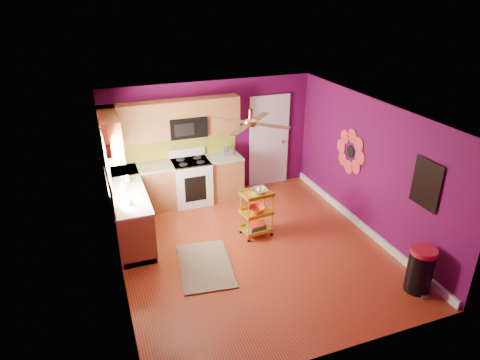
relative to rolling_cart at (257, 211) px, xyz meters
name	(u,v)px	position (x,y,z in m)	size (l,w,h in m)	color
ground	(253,250)	(-0.24, -0.46, -0.50)	(5.00, 5.00, 0.00)	maroon
room_envelope	(256,165)	(-0.22, -0.46, 1.13)	(4.54, 5.04, 2.52)	#550941
lower_cabinets	(157,196)	(-1.59, 1.36, -0.07)	(2.81, 2.31, 0.94)	brown
electric_range	(191,181)	(-0.79, 1.72, -0.02)	(0.76, 0.66, 1.13)	white
upper_cabinetry	(153,125)	(-1.49, 1.72, 1.30)	(2.80, 2.30, 1.26)	brown
left_window	(106,154)	(-2.46, 0.59, 1.24)	(0.08, 1.35, 1.08)	white
panel_door	(269,142)	(1.11, 2.01, 0.52)	(0.95, 0.11, 2.15)	white
right_wall_art	(381,165)	(1.98, -0.80, 0.94)	(0.04, 2.74, 1.04)	black
ceiling_fan	(251,122)	(-0.24, -0.26, 1.79)	(1.01, 1.01, 0.26)	#BF8C3F
shag_rug	(205,265)	(-1.18, -0.62, -0.49)	(0.84, 1.38, 0.02)	black
rolling_cart	(257,211)	(0.00, 0.00, 0.00)	(0.57, 0.44, 0.97)	gold
trash_can	(420,270)	(1.71, -2.32, -0.13)	(0.42, 0.44, 0.74)	black
teal_kettle	(226,151)	(0.02, 1.79, 0.52)	(0.18, 0.18, 0.21)	#137994
toaster	(228,151)	(0.04, 1.78, 0.53)	(0.22, 0.15, 0.18)	beige
soap_bottle_a	(123,186)	(-2.26, 0.77, 0.54)	(0.09, 0.09, 0.20)	#EA3F72
soap_bottle_b	(127,179)	(-2.14, 1.09, 0.52)	(0.13, 0.13, 0.17)	white
counter_dish	(125,179)	(-2.18, 1.21, 0.47)	(0.23, 0.23, 0.06)	white
counter_cup	(129,202)	(-2.22, 0.20, 0.49)	(0.12, 0.12, 0.10)	white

